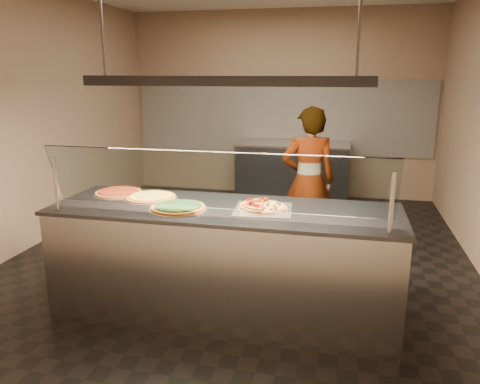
% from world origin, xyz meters
% --- Properties ---
extents(ground, '(5.00, 6.00, 0.02)m').
position_xyz_m(ground, '(0.00, 0.00, -0.01)').
color(ground, black).
rests_on(ground, ground).
extents(wall_back, '(5.00, 0.02, 3.00)m').
position_xyz_m(wall_back, '(0.00, 3.01, 1.50)').
color(wall_back, '#8F765C').
rests_on(wall_back, ground).
extents(wall_front, '(5.00, 0.02, 3.00)m').
position_xyz_m(wall_front, '(0.00, -3.01, 1.50)').
color(wall_front, '#8F765C').
rests_on(wall_front, ground).
extents(wall_left, '(0.02, 6.00, 3.00)m').
position_xyz_m(wall_left, '(-2.51, 0.00, 1.50)').
color(wall_left, '#8F765C').
rests_on(wall_left, ground).
extents(tile_band, '(4.90, 0.02, 1.20)m').
position_xyz_m(tile_band, '(0.00, 2.98, 1.30)').
color(tile_band, silver).
rests_on(tile_band, wall_back).
extents(serving_counter, '(2.89, 0.94, 0.93)m').
position_xyz_m(serving_counter, '(0.13, -1.17, 0.47)').
color(serving_counter, '#B7B7BC').
rests_on(serving_counter, ground).
extents(sneeze_guard, '(2.65, 0.18, 0.54)m').
position_xyz_m(sneeze_guard, '(0.13, -1.52, 1.23)').
color(sneeze_guard, '#B7B7BC').
rests_on(sneeze_guard, serving_counter).
extents(perforated_tray, '(0.50, 0.50, 0.01)m').
position_xyz_m(perforated_tray, '(0.45, -1.17, 0.94)').
color(perforated_tray, silver).
rests_on(perforated_tray, serving_counter).
extents(half_pizza_pepperoni, '(0.23, 0.40, 0.05)m').
position_xyz_m(half_pizza_pepperoni, '(0.36, -1.17, 0.96)').
color(half_pizza_pepperoni, '#9F541B').
rests_on(half_pizza_pepperoni, perforated_tray).
extents(half_pizza_sausage, '(0.23, 0.40, 0.04)m').
position_xyz_m(half_pizza_sausage, '(0.55, -1.17, 0.96)').
color(half_pizza_sausage, '#9F541B').
rests_on(half_pizza_sausage, perforated_tray).
extents(pizza_spinach, '(0.47, 0.47, 0.03)m').
position_xyz_m(pizza_spinach, '(-0.22, -1.31, 0.95)').
color(pizza_spinach, silver).
rests_on(pizza_spinach, serving_counter).
extents(pizza_cheese, '(0.46, 0.46, 0.03)m').
position_xyz_m(pizza_cheese, '(-0.57, -1.05, 0.94)').
color(pizza_cheese, silver).
rests_on(pizza_cheese, serving_counter).
extents(pizza_tomato, '(0.44, 0.44, 0.03)m').
position_xyz_m(pizza_tomato, '(-0.93, -0.95, 0.94)').
color(pizza_tomato, silver).
rests_on(pizza_tomato, serving_counter).
extents(pizza_spatula, '(0.26, 0.20, 0.02)m').
position_xyz_m(pizza_spatula, '(-0.59, -1.10, 0.96)').
color(pizza_spatula, '#B7B7BC').
rests_on(pizza_spatula, pizza_spinach).
extents(prep_table, '(1.77, 0.74, 0.93)m').
position_xyz_m(prep_table, '(0.28, 2.55, 0.47)').
color(prep_table, '#3B3B40').
rests_on(prep_table, ground).
extents(worker, '(0.68, 0.52, 1.66)m').
position_xyz_m(worker, '(0.70, 0.39, 0.83)').
color(worker, '#2F2934').
rests_on(worker, ground).
extents(heat_lamp_housing, '(2.30, 0.18, 0.08)m').
position_xyz_m(heat_lamp_housing, '(0.13, -1.17, 1.95)').
color(heat_lamp_housing, '#3B3B40').
rests_on(heat_lamp_housing, ceiling).
extents(lamp_rod_left, '(0.02, 0.02, 1.01)m').
position_xyz_m(lamp_rod_left, '(-0.87, -1.17, 2.50)').
color(lamp_rod_left, '#B7B7BC').
rests_on(lamp_rod_left, ceiling).
extents(lamp_rod_right, '(0.02, 0.02, 1.01)m').
position_xyz_m(lamp_rod_right, '(1.13, -1.17, 2.50)').
color(lamp_rod_right, '#B7B7BC').
rests_on(lamp_rod_right, ceiling).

